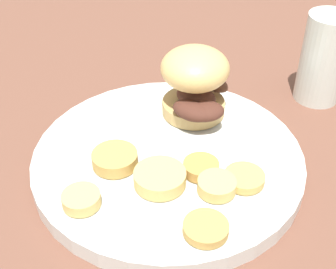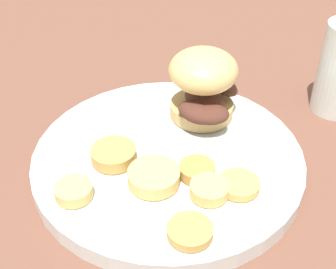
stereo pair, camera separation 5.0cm
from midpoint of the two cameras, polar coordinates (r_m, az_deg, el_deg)
ground_plane at (r=0.53m, az=2.70°, el=-4.10°), size 4.00×4.00×0.00m
dinner_plate at (r=0.52m, az=2.74°, el=-3.10°), size 0.30×0.30×0.02m
sandwich at (r=0.55m, az=7.01°, el=5.94°), size 0.10×0.12×0.09m
potato_round_0 at (r=0.47m, az=8.14°, el=-6.81°), size 0.04×0.04×0.01m
potato_round_1 at (r=0.48m, az=1.28°, el=-5.33°), size 0.05×0.05×0.02m
potato_round_2 at (r=0.50m, az=-3.84°, el=-2.56°), size 0.05×0.05×0.01m
potato_round_3 at (r=0.48m, az=11.65°, el=-6.12°), size 0.04×0.04×0.01m
potato_round_4 at (r=0.49m, az=6.51°, el=-4.48°), size 0.04×0.04×0.01m
potato_round_5 at (r=0.43m, az=6.09°, el=-11.79°), size 0.04×0.04×0.01m
potato_round_6 at (r=0.47m, az=-8.43°, el=-6.98°), size 0.04×0.04×0.01m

